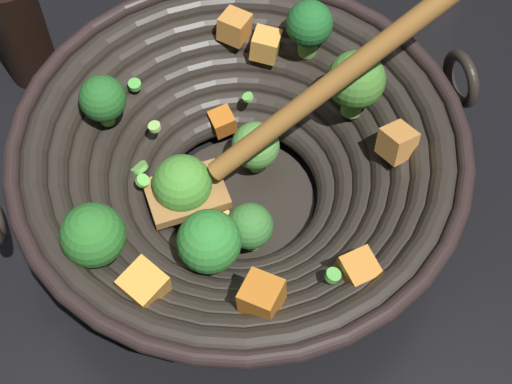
{
  "coord_description": "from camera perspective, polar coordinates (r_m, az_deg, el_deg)",
  "views": [
    {
      "loc": [
        -0.35,
        -0.14,
        0.63
      ],
      "look_at": [
        0.0,
        -0.02,
        0.03
      ],
      "focal_mm": 53.56,
      "sensor_mm": 36.0,
      "label": 1
    }
  ],
  "objects": [
    {
      "name": "ground_plane",
      "position": [
        0.73,
        -1.11,
        -0.91
      ],
      "size": [
        4.0,
        4.0,
        0.0
      ],
      "primitive_type": "plane",
      "color": "black"
    },
    {
      "name": "soy_sauce_bottle",
      "position": [
        0.82,
        -17.25,
        11.75
      ],
      "size": [
        0.05,
        0.05,
        0.17
      ],
      "color": "black",
      "rests_on": "ground"
    },
    {
      "name": "wok",
      "position": [
        0.67,
        -1.23,
        2.16
      ],
      "size": [
        0.4,
        0.4,
        0.25
      ],
      "color": "black",
      "rests_on": "ground"
    }
  ]
}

